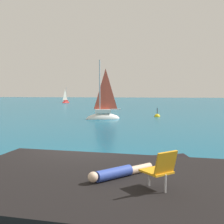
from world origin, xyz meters
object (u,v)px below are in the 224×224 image
Objects in this scene: sailboat_far at (66,102)px; beach_chair at (160,168)px; person_sunbather at (119,172)px; marker_buoy at (157,117)px; sailboat_near at (103,115)px.

sailboat_far reaches higher than beach_chair.
beach_chair reaches higher than person_sunbather.
person_sunbather is 21.99m from marker_buoy.
sailboat_far is at bearing 122.17° from marker_buoy.
beach_chair is at bearing 83.73° from sailboat_near.
sailboat_near is 7.21× the size of beach_chair.
beach_chair is 0.71× the size of marker_buoy.
sailboat_far is 2.93× the size of marker_buoy.
person_sunbather reaches higher than marker_buoy.
person_sunbather is at bearing 81.64° from sailboat_near.
person_sunbather is 1.70× the size of beach_chair.
beach_chair is (15.68, -48.83, 1.00)m from sailboat_far.
sailboat_near reaches higher than person_sunbather.
marker_buoy is (0.79, 22.64, -1.17)m from beach_chair.
marker_buoy is (4.88, 2.64, -0.31)m from sailboat_near.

